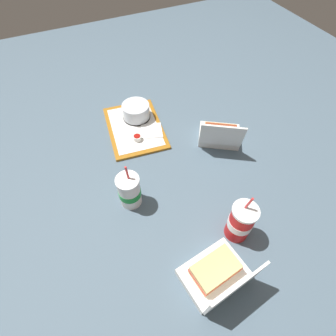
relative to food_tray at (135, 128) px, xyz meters
name	(u,v)px	position (x,y,z in m)	size (l,w,h in m)	color
ground_plane	(171,178)	(-0.35, -0.03, -0.01)	(3.20, 3.20, 0.00)	#4C6070
food_tray	(135,128)	(0.00, 0.00, 0.00)	(0.40, 0.30, 0.01)	#A56619
cake_container	(136,111)	(0.06, -0.03, 0.04)	(0.14, 0.14, 0.08)	black
ketchup_cup	(137,138)	(-0.09, 0.02, 0.02)	(0.04, 0.04, 0.02)	white
napkin_stack	(152,131)	(-0.06, -0.06, 0.01)	(0.10, 0.10, 0.00)	white
plastic_fork	(123,130)	(0.00, 0.06, 0.01)	(0.11, 0.01, 0.01)	white
clamshell_hotdog_corner	(220,134)	(-0.24, -0.34, 0.03)	(0.25, 0.25, 0.18)	white
clamshell_sandwich_right	(216,274)	(-0.78, 0.01, 0.04)	(0.19, 0.23, 0.19)	white
soda_cup_center	(129,191)	(-0.39, 0.16, 0.07)	(0.09, 0.09, 0.21)	white
soda_cup_left	(240,222)	(-0.67, -0.15, 0.08)	(0.09, 0.09, 0.23)	red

